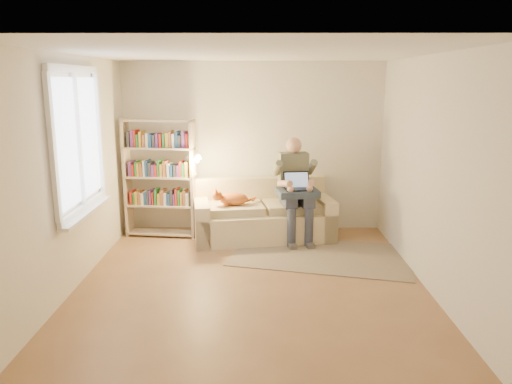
{
  "coord_description": "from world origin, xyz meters",
  "views": [
    {
      "loc": [
        0.09,
        -5.45,
        2.32
      ],
      "look_at": [
        0.05,
        1.0,
        0.87
      ],
      "focal_mm": 35.0,
      "sensor_mm": 36.0,
      "label": 1
    }
  ],
  "objects_px": {
    "person": "(295,184)",
    "laptop": "(299,185)",
    "bookshelf": "(160,172)",
    "cat": "(231,199)",
    "sofa": "(263,217)"
  },
  "relations": [
    {
      "from": "laptop",
      "to": "sofa",
      "type": "bearing_deg",
      "value": 148.09
    },
    {
      "from": "cat",
      "to": "laptop",
      "type": "relative_size",
      "value": 1.49
    },
    {
      "from": "sofa",
      "to": "laptop",
      "type": "distance_m",
      "value": 0.78
    },
    {
      "from": "person",
      "to": "cat",
      "type": "relative_size",
      "value": 2.44
    },
    {
      "from": "cat",
      "to": "laptop",
      "type": "xyz_separation_m",
      "value": [
        0.98,
        -0.01,
        0.21
      ]
    },
    {
      "from": "person",
      "to": "bookshelf",
      "type": "distance_m",
      "value": 2.01
    },
    {
      "from": "person",
      "to": "laptop",
      "type": "xyz_separation_m",
      "value": [
        0.05,
        -0.13,
        0.01
      ]
    },
    {
      "from": "sofa",
      "to": "cat",
      "type": "xyz_separation_m",
      "value": [
        -0.46,
        -0.2,
        0.34
      ]
    },
    {
      "from": "laptop",
      "to": "bookshelf",
      "type": "xyz_separation_m",
      "value": [
        -2.04,
        0.3,
        0.13
      ]
    },
    {
      "from": "cat",
      "to": "bookshelf",
      "type": "height_order",
      "value": "bookshelf"
    },
    {
      "from": "sofa",
      "to": "bookshelf",
      "type": "distance_m",
      "value": 1.67
    },
    {
      "from": "sofa",
      "to": "bookshelf",
      "type": "height_order",
      "value": "bookshelf"
    },
    {
      "from": "sofa",
      "to": "person",
      "type": "height_order",
      "value": "person"
    },
    {
      "from": "cat",
      "to": "laptop",
      "type": "bearing_deg",
      "value": -9.75
    },
    {
      "from": "laptop",
      "to": "bookshelf",
      "type": "relative_size",
      "value": 0.23
    }
  ]
}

